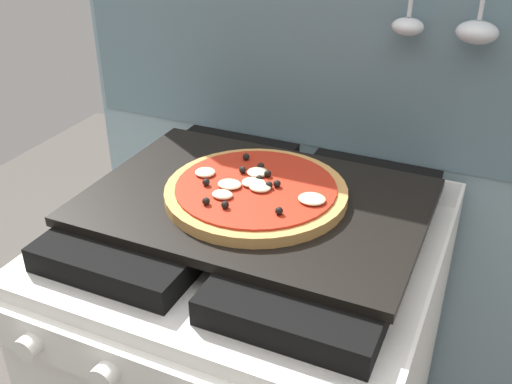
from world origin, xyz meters
TOP-DOWN VIEW (x-y plane):
  - kitchen_backsplash at (0.00, 0.33)m, footprint 1.10×0.09m
  - baking_tray at (0.00, 0.00)m, footprint 0.54×0.38m
  - pizza_left at (0.00, -0.00)m, footprint 0.30×0.30m

SIDE VIEW (x-z plane):
  - kitchen_backsplash at x=0.00m, z-range 0.01..1.56m
  - baking_tray at x=0.00m, z-range 0.90..0.92m
  - pizza_left at x=0.00m, z-range 0.91..0.94m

